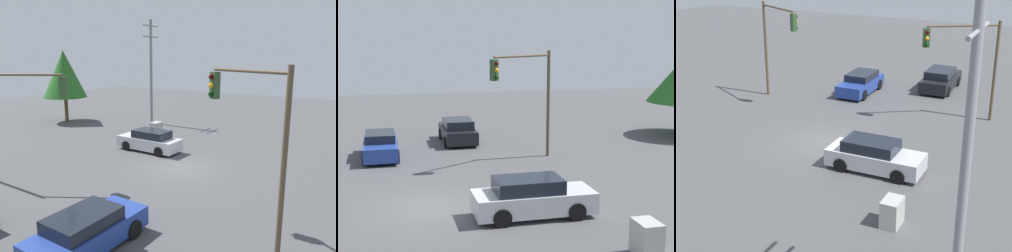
% 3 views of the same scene
% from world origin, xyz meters
% --- Properties ---
extents(ground_plane, '(80.00, 80.00, 0.00)m').
position_xyz_m(ground_plane, '(0.00, 0.00, 0.00)').
color(ground_plane, '#4C4C4F').
extents(sedan_blue, '(4.40, 1.92, 1.41)m').
position_xyz_m(sedan_blue, '(-8.96, -1.79, 0.69)').
color(sedan_blue, '#233D93').
rests_on(sedan_blue, ground_plane).
extents(sedan_dark, '(4.43, 2.04, 1.51)m').
position_xyz_m(sedan_dark, '(-12.08, 2.97, 0.72)').
color(sedan_dark, black).
rests_on(sedan_dark, ground_plane).
extents(sedan_silver, '(1.88, 4.53, 1.50)m').
position_xyz_m(sedan_silver, '(1.96, 3.69, 0.72)').
color(sedan_silver, silver).
rests_on(sedan_silver, ground_plane).
extents(traffic_signal_main, '(2.49, 3.84, 5.88)m').
position_xyz_m(traffic_signal_main, '(-6.32, 5.85, 4.07)').
color(traffic_signal_main, brown).
rests_on(traffic_signal_main, ground_plane).
extents(electrical_cabinet, '(0.99, 0.69, 1.10)m').
position_xyz_m(electrical_cabinet, '(6.11, 6.12, 0.55)').
color(electrical_cabinet, '#B2B2AD').
rests_on(electrical_cabinet, ground_plane).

